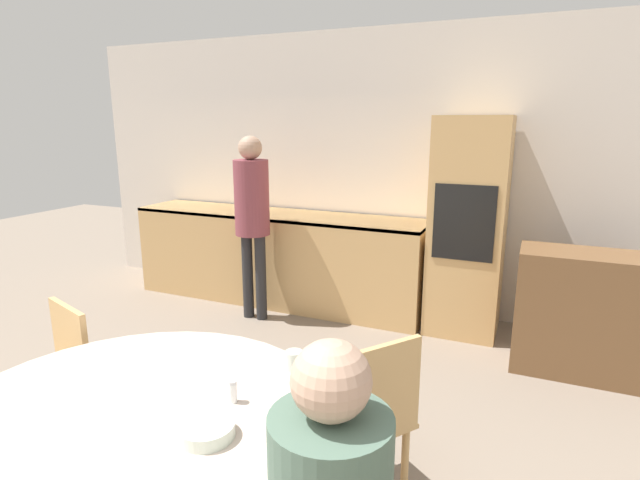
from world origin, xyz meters
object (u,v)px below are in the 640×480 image
bowl_near (206,430)px  person_standing (252,207)px  oven_unit (468,227)px  dining_table (135,463)px  cup (294,360)px  chair_far_right (369,415)px  sideboard (597,316)px  chair_far_left (55,381)px

bowl_near → person_standing: bearing=118.0°
oven_unit → dining_table: (-0.75, -3.06, -0.34)m
person_standing → cup: bearing=-55.0°
oven_unit → chair_far_right: size_ratio=2.10×
oven_unit → bowl_near: oven_unit is taller
sideboard → chair_far_left: size_ratio=1.23×
person_standing → bowl_near: 2.91m
chair_far_left → bowl_near: (1.23, -0.39, 0.29)m
cup → bowl_near: cup is taller
oven_unit → chair_far_left: 3.17m
person_standing → dining_table: bearing=-67.9°
sideboard → chair_far_left: bearing=-139.8°
chair_far_right → cup: (-0.27, -0.21, 0.31)m
dining_table → person_standing: person_standing is taller
cup → chair_far_left: bearing=-173.5°
person_standing → chair_far_right: bearing=-47.0°
oven_unit → person_standing: 1.86m
cup → bowl_near: (-0.06, -0.53, -0.02)m
sideboard → person_standing: size_ratio=0.65×
sideboard → dining_table: sideboard is taller
bowl_near → cup: bearing=83.9°
oven_unit → sideboard: (0.97, -0.45, -0.46)m
cup → oven_unit: bearing=81.6°
chair_far_left → bowl_near: 1.32m
oven_unit → cup: size_ratio=23.01×
chair_far_left → bowl_near: size_ratio=4.62×
sideboard → person_standing: person_standing is taller
chair_far_right → bowl_near: chair_far_right is taller
dining_table → chair_far_left: size_ratio=1.68×
dining_table → person_standing: 2.81m
chair_far_right → bowl_near: 0.86m
oven_unit → chair_far_left: size_ratio=2.10×
oven_unit → bowl_near: (-0.43, -3.06, -0.13)m
chair_far_right → dining_table: bearing=-5.1°
oven_unit → dining_table: oven_unit is taller
oven_unit → cup: 2.55m
dining_table → chair_far_left: 1.00m
oven_unit → chair_far_right: (-0.10, -2.31, -0.42)m
sideboard → chair_far_right: sideboard is taller
dining_table → chair_far_right: (0.65, 0.75, -0.08)m
sideboard → chair_far_left: 3.44m
bowl_near → sideboard: bearing=61.8°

